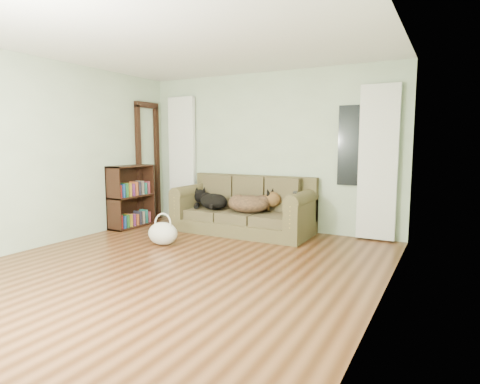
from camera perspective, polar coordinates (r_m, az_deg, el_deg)
The scene contains 15 objects.
floor at distance 4.82m, azimuth -8.78°, elevation -10.48°, with size 5.00×5.00×0.00m, color #42220E.
ceiling at distance 4.74m, azimuth -9.41°, elevation 21.04°, with size 5.00×5.00×0.00m, color white.
wall_back at distance 6.76m, azimuth 3.90°, elevation 5.79°, with size 4.50×0.04×2.60m, color #B6CDAC.
wall_left at distance 6.23m, azimuth -25.87°, elevation 5.01°, with size 0.04×5.00×2.60m, color #B6CDAC.
wall_right at distance 3.70m, azimuth 19.94°, elevation 4.38°, with size 0.04×5.00×2.60m, color #B6CDAC.
curtain_left at distance 7.56m, azimuth -8.23°, elevation 4.73°, with size 0.55×0.08×2.25m, color white.
curtain_right at distance 6.17m, azimuth 19.02°, elevation 3.92°, with size 0.55×0.08×2.25m, color white.
window_pane at distance 6.28m, azimuth 16.02°, elevation 6.36°, with size 0.50×0.03×1.20m, color black.
door_casing at distance 7.59m, azimuth -12.92°, elevation 3.88°, with size 0.07×0.60×2.10m, color black.
sofa at distance 6.46m, azimuth 0.32°, elevation -1.83°, with size 2.22×0.96×0.91m, color brown.
dog_black_lab at distance 6.70m, azimuth -4.02°, elevation -1.26°, with size 0.62×0.43×0.26m, color black.
dog_shepherd at distance 6.32m, azimuth 1.65°, elevation -1.66°, with size 0.69×0.49×0.30m, color black.
tv_remote at distance 5.86m, azimuth 7.84°, elevation -0.03°, with size 0.05×0.18×0.02m, color black.
tote_bag at distance 5.82m, azimuth -10.91°, elevation -5.85°, with size 0.45×0.35×0.33m, color silver.
bookshelf at distance 7.14m, azimuth -15.21°, elevation -0.82°, with size 0.32×0.85×1.06m, color black.
Camera 1 is at (2.78, -3.66, 1.44)m, focal length 30.00 mm.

